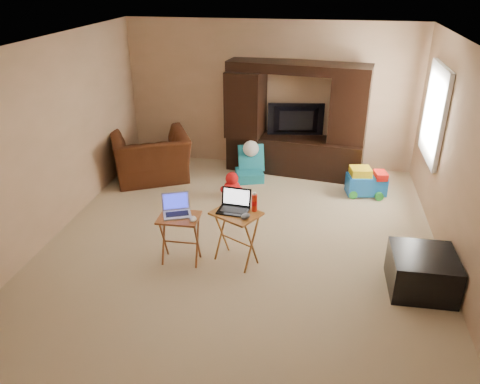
% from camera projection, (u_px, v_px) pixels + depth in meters
% --- Properties ---
extents(floor, '(5.50, 5.50, 0.00)m').
position_uv_depth(floor, '(243.00, 240.00, 6.17)').
color(floor, '#CFB78F').
rests_on(floor, ground).
extents(ceiling, '(5.50, 5.50, 0.00)m').
position_uv_depth(ceiling, '(243.00, 44.00, 5.09)').
color(ceiling, silver).
rests_on(ceiling, ground).
extents(wall_back, '(5.00, 0.00, 5.00)m').
position_uv_depth(wall_back, '(270.00, 96.00, 8.07)').
color(wall_back, tan).
rests_on(wall_back, ground).
extents(wall_front, '(5.00, 0.00, 5.00)m').
position_uv_depth(wall_front, '(174.00, 292.00, 3.19)').
color(wall_front, tan).
rests_on(wall_front, ground).
extents(wall_left, '(0.00, 5.50, 5.50)m').
position_uv_depth(wall_left, '(52.00, 139.00, 6.03)').
color(wall_left, tan).
rests_on(wall_left, ground).
extents(wall_right, '(0.00, 5.50, 5.50)m').
position_uv_depth(wall_right, '(463.00, 165.00, 5.23)').
color(wall_right, tan).
rests_on(wall_right, ground).
extents(window_pane, '(0.00, 1.20, 1.20)m').
position_uv_depth(window_pane, '(436.00, 114.00, 6.55)').
color(window_pane, white).
rests_on(window_pane, ground).
extents(window_frame, '(0.06, 1.14, 1.34)m').
position_uv_depth(window_frame, '(435.00, 114.00, 6.55)').
color(window_frame, white).
rests_on(window_frame, ground).
extents(entertainment_center, '(2.36, 0.89, 1.89)m').
position_uv_depth(entertainment_center, '(296.00, 120.00, 7.84)').
color(entertainment_center, black).
rests_on(entertainment_center, floor).
extents(television, '(0.97, 0.27, 0.55)m').
position_uv_depth(television, '(296.00, 121.00, 7.92)').
color(television, black).
rests_on(television, entertainment_center).
extents(recliner, '(1.57, 1.50, 0.79)m').
position_uv_depth(recliner, '(151.00, 157.00, 7.79)').
color(recliner, '#451F0E').
rests_on(recliner, floor).
extents(child_rocker, '(0.57, 0.61, 0.58)m').
position_uv_depth(child_rocker, '(250.00, 164.00, 7.80)').
color(child_rocker, '#187284').
rests_on(child_rocker, floor).
extents(plush_toy, '(0.38, 0.31, 0.42)m').
position_uv_depth(plush_toy, '(232.00, 185.00, 7.25)').
color(plush_toy, red).
rests_on(plush_toy, floor).
extents(push_toy, '(0.68, 0.54, 0.46)m').
position_uv_depth(push_toy, '(367.00, 181.00, 7.31)').
color(push_toy, blue).
rests_on(push_toy, floor).
extents(ottoman, '(0.70, 0.70, 0.45)m').
position_uv_depth(ottoman, '(422.00, 272.00, 5.15)').
color(ottoman, black).
rests_on(ottoman, floor).
extents(tray_table_left, '(0.48, 0.39, 0.62)m').
position_uv_depth(tray_table_left, '(180.00, 239.00, 5.60)').
color(tray_table_left, brown).
rests_on(tray_table_left, floor).
extents(tray_table_right, '(0.66, 0.61, 0.68)m').
position_uv_depth(tray_table_right, '(236.00, 237.00, 5.58)').
color(tray_table_right, '#AC6329').
rests_on(tray_table_right, floor).
extents(laptop_left, '(0.40, 0.37, 0.24)m').
position_uv_depth(laptop_left, '(177.00, 206.00, 5.45)').
color(laptop_left, '#B0B1B5').
rests_on(laptop_left, tray_table_left).
extents(laptop_right, '(0.38, 0.32, 0.24)m').
position_uv_depth(laptop_right, '(233.00, 202.00, 5.41)').
color(laptop_right, black).
rests_on(laptop_right, tray_table_right).
extents(mouse_left, '(0.10, 0.14, 0.05)m').
position_uv_depth(mouse_left, '(193.00, 219.00, 5.36)').
color(mouse_left, silver).
rests_on(mouse_left, tray_table_left).
extents(mouse_right, '(0.14, 0.16, 0.06)m').
position_uv_depth(mouse_right, '(246.00, 216.00, 5.30)').
color(mouse_right, '#3D3E42').
rests_on(mouse_right, tray_table_right).
extents(water_bottle, '(0.07, 0.07, 0.21)m').
position_uv_depth(water_bottle, '(254.00, 203.00, 5.43)').
color(water_bottle, red).
rests_on(water_bottle, tray_table_right).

